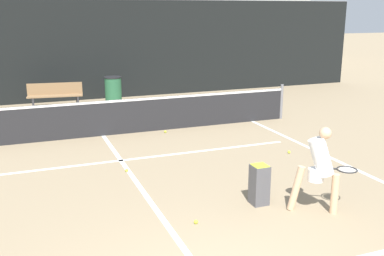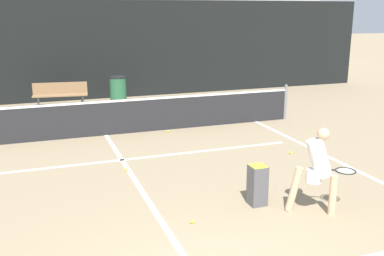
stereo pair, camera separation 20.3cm
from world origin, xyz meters
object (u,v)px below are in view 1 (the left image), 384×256
trash_bin (113,90)px  player_practicing (320,166)px  courtside_bench (55,95)px  ball_hopper (259,184)px

trash_bin → player_practicing: bearing=-82.3°
courtside_bench → trash_bin: (2.00, 0.01, 0.02)m
player_practicing → trash_bin: player_practicing is taller
player_practicing → ball_hopper: bearing=173.0°
ball_hopper → trash_bin: (-0.62, 9.44, 0.12)m
player_practicing → ball_hopper: (-0.75, 0.62, -0.43)m
ball_hopper → courtside_bench: size_ratio=0.38×
player_practicing → trash_bin: 10.16m
ball_hopper → trash_bin: 9.46m
player_practicing → trash_bin: bearing=130.5°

